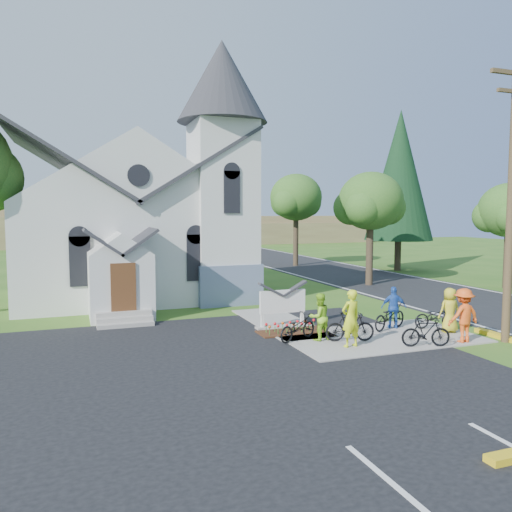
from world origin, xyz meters
name	(u,v)px	position (x,y,z in m)	size (l,w,h in m)	color
ground	(352,345)	(0.00, 0.00, 0.00)	(120.00, 120.00, 0.00)	#32601B
parking_lot	(156,389)	(-7.00, -2.00, 0.01)	(20.00, 16.00, 0.02)	black
road	(363,278)	(10.00, 15.00, 0.01)	(8.00, 90.00, 0.02)	black
sidewalk	(380,337)	(1.50, 0.50, 0.03)	(7.00, 4.00, 0.05)	gray
church	(139,199)	(-5.48, 12.48, 5.25)	(12.35, 12.00, 13.00)	silver
church_sign	(283,302)	(-1.20, 3.20, 1.03)	(2.20, 0.40, 1.70)	gray
flower_bed	(292,332)	(-1.20, 2.30, 0.04)	(2.60, 1.10, 0.07)	#3D1F10
tree_road_near	(371,202)	(8.50, 12.00, 5.21)	(4.00, 4.00, 7.05)	#33271C
tree_road_mid	(296,198)	(9.00, 24.00, 5.78)	(4.40, 4.40, 7.80)	#33271C
tree_road_far	(509,211)	(15.50, 8.00, 4.63)	(3.60, 3.60, 6.30)	#33271C
conifer	(400,175)	(15.00, 18.00, 7.39)	(5.20, 5.20, 12.40)	#33271C
distant_hills	(164,229)	(3.36, 56.33, 2.17)	(61.00, 10.00, 5.60)	brown
cyclist_0	(351,318)	(-0.24, -0.32, 1.02)	(0.71, 0.46, 1.94)	#D3E91B
bike_0	(298,327)	(-1.55, 1.06, 0.52)	(0.62, 1.78, 0.94)	black
cyclist_1	(319,317)	(-0.83, 0.82, 0.89)	(0.81, 0.63, 1.67)	#91D427
bike_1	(350,327)	(0.10, 0.30, 0.57)	(0.49, 1.73, 1.04)	black
cyclist_2	(394,307)	(2.75, 1.47, 0.86)	(0.95, 0.40, 1.63)	#2453B4
bike_2	(389,316)	(2.48, 1.35, 0.55)	(0.67, 1.92, 1.01)	black
cyclist_3	(464,315)	(3.75, -1.14, 0.99)	(1.21, 0.70, 1.88)	#FC5A1C
bike_3	(426,332)	(2.12, -1.20, 0.55)	(0.47, 1.65, 0.99)	black
cyclist_4	(450,310)	(4.30, 0.16, 0.89)	(0.82, 0.54, 1.68)	gold
bike_4	(435,316)	(4.27, 0.89, 0.51)	(0.61, 1.76, 0.93)	black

